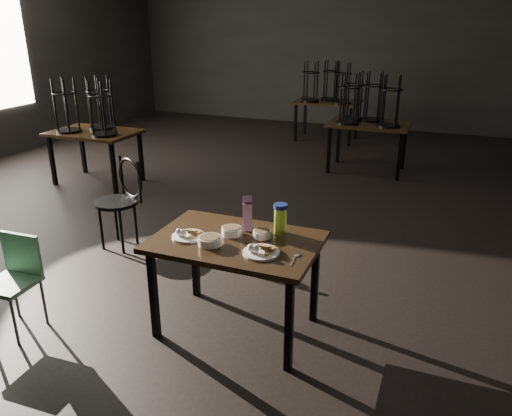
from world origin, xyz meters
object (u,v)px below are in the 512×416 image
at_px(main_table, 236,249).
at_px(bentwood_chair, 122,196).
at_px(juice_carton, 247,214).
at_px(water_bottle, 280,218).
at_px(school_chair, 15,274).

relative_size(main_table, bentwood_chair, 1.31).
height_order(juice_carton, bentwood_chair, juice_carton).
distance_m(juice_carton, bentwood_chair, 1.89).
relative_size(water_bottle, bentwood_chair, 0.25).
bearing_deg(water_bottle, main_table, -138.81).
bearing_deg(school_chair, water_bottle, 21.95).
relative_size(main_table, school_chair, 1.62).
bearing_deg(juice_carton, water_bottle, 7.25).
xyz_separation_m(juice_carton, bentwood_chair, (-1.70, 0.76, -0.33)).
relative_size(juice_carton, water_bottle, 1.18).
bearing_deg(bentwood_chair, school_chair, -61.91).
distance_m(main_table, school_chair, 1.68).
bearing_deg(water_bottle, school_chair, -155.97).
relative_size(juice_carton, bentwood_chair, 0.29).
relative_size(juice_carton, school_chair, 0.36).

